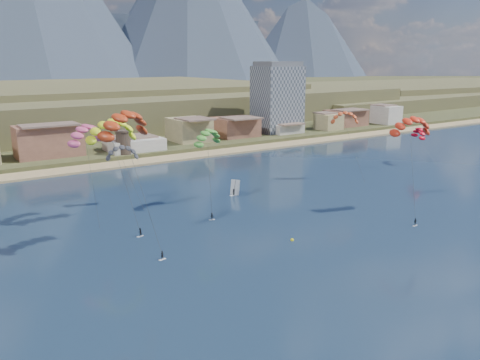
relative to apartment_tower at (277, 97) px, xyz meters
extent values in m
plane|color=#0D1F32|center=(-85.00, -128.00, -17.82)|extent=(2400.00, 2400.00, 0.00)
cube|color=tan|center=(-85.00, -22.00, -17.57)|extent=(2200.00, 12.00, 0.90)
cube|color=brown|center=(-45.00, 92.00, -8.32)|extent=(320.00, 150.00, 15.00)
cube|color=brown|center=(175.00, 77.00, -11.82)|extent=(240.00, 120.00, 8.00)
cube|color=brown|center=(275.00, 102.00, -9.82)|extent=(260.00, 140.00, 12.00)
cone|color=#2D394B|center=(595.00, 682.00, 109.18)|extent=(340.00, 340.00, 250.00)
cone|color=#2D394B|center=(815.00, 692.00, 94.18)|extent=(320.00, 320.00, 220.00)
cube|color=gray|center=(0.00, 0.00, -0.82)|extent=(20.00, 16.00, 30.00)
cube|color=#59595E|center=(0.00, 0.00, 15.18)|extent=(18.00, 14.40, 2.00)
cylinder|color=#47382D|center=(-80.00, -14.00, -11.82)|extent=(5.20, 5.20, 8.00)
cylinder|color=#47382D|center=(-80.00, -14.00, -7.52)|extent=(5.82, 5.82, 0.60)
cube|color=silver|center=(-107.07, -103.98, -17.77)|extent=(1.47, 0.72, 0.09)
imported|color=black|center=(-107.07, -103.98, -16.92)|extent=(0.66, 0.51, 1.62)
cylinder|color=#262626|center=(-108.18, -99.33, -6.64)|extent=(0.05, 0.05, 22.44)
cube|color=silver|center=(-105.79, -90.72, -17.77)|extent=(1.55, 0.78, 0.10)
imported|color=black|center=(-105.79, -90.72, -16.87)|extent=(0.96, 0.82, 1.71)
cylinder|color=#262626|center=(-105.89, -84.41, -8.30)|extent=(0.05, 0.05, 21.05)
cube|color=silver|center=(-54.03, -117.53, -17.77)|extent=(1.45, 0.60, 0.09)
imported|color=black|center=(-54.03, -117.53, -16.92)|extent=(0.99, 0.52, 1.62)
cylinder|color=#262626|center=(-50.17, -113.11, -8.26)|extent=(0.05, 0.05, 20.70)
cube|color=silver|center=(-88.38, -89.78, -17.77)|extent=(1.41, 0.70, 0.09)
imported|color=black|center=(-88.38, -89.78, -16.95)|extent=(1.11, 0.79, 1.56)
cylinder|color=#262626|center=(-86.16, -85.26, -9.65)|extent=(0.05, 0.05, 17.52)
cylinder|color=#262626|center=(-110.49, -78.29, -9.04)|extent=(0.04, 0.04, 18.75)
cylinder|color=#262626|center=(-100.40, -72.20, -11.90)|extent=(0.04, 0.04, 13.79)
cylinder|color=#262626|center=(-36.17, -82.13, -9.32)|extent=(0.04, 0.04, 18.24)
cylinder|color=#262626|center=(0.84, -80.67, -13.23)|extent=(0.04, 0.04, 11.73)
cube|color=silver|center=(-73.28, -75.57, -17.76)|extent=(2.35, 0.79, 0.12)
imported|color=black|center=(-73.28, -75.57, -16.87)|extent=(0.84, 0.57, 1.67)
cube|color=white|center=(-72.89, -75.57, -15.68)|extent=(1.02, 2.55, 3.98)
sphere|color=yellow|center=(-81.70, -109.62, -17.70)|extent=(0.69, 0.69, 0.69)
camera|label=1|loc=(-140.47, -178.92, 16.94)|focal=36.36mm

